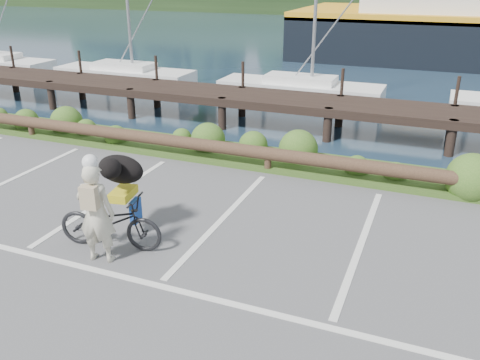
% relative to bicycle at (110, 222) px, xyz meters
% --- Properties ---
extents(ground, '(72.00, 72.00, 0.00)m').
position_rel_bicycle_xyz_m(ground, '(1.32, -0.33, -0.47)').
color(ground, '#4D4D50').
extents(harbor_backdrop, '(170.00, 160.00, 30.00)m').
position_rel_bicycle_xyz_m(harbor_backdrop, '(1.71, 78.14, -0.47)').
color(harbor_backdrop, '#1A2D3F').
rests_on(harbor_backdrop, ground).
extents(vegetation_strip, '(34.00, 1.60, 0.10)m').
position_rel_bicycle_xyz_m(vegetation_strip, '(1.32, 4.97, -0.42)').
color(vegetation_strip, '#3D5B21').
rests_on(vegetation_strip, ground).
extents(log_rail, '(32.00, 0.30, 0.60)m').
position_rel_bicycle_xyz_m(log_rail, '(1.32, 4.27, -0.47)').
color(log_rail, '#443021').
rests_on(log_rail, ground).
extents(bicycle, '(1.89, 0.94, 0.95)m').
position_rel_bicycle_xyz_m(bicycle, '(0.00, 0.00, 0.00)').
color(bicycle, black).
rests_on(bicycle, ground).
extents(cyclist, '(0.67, 0.50, 1.67)m').
position_rel_bicycle_xyz_m(cyclist, '(0.07, -0.41, 0.36)').
color(cyclist, beige).
rests_on(cyclist, ground).
extents(dog, '(0.57, 0.93, 0.50)m').
position_rel_bicycle_xyz_m(dog, '(-0.10, 0.57, 0.72)').
color(dog, black).
rests_on(dog, bicycle).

